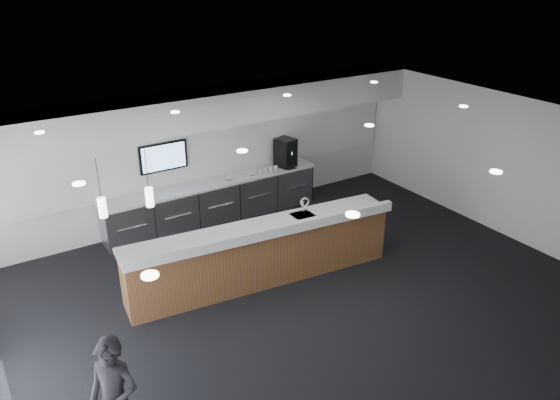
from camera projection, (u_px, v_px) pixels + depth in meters
ground at (306, 297)px, 9.67m from camera, size 10.00×10.00×0.00m
ceiling at (310, 135)px, 8.43m from camera, size 10.00×8.00×0.02m
back_wall at (205, 154)px, 12.13m from camera, size 10.00×0.02×3.00m
right_wall at (502, 165)px, 11.49m from camera, size 0.02×8.00×3.00m
soffit_bulkhead at (211, 108)px, 11.31m from camera, size 10.00×0.90×0.70m
alcove_panel at (205, 150)px, 12.07m from camera, size 9.80×0.06×1.40m
back_credenza at (214, 201)px, 12.27m from camera, size 5.06×0.66×0.95m
wall_tv at (163, 157)px, 11.51m from camera, size 1.05×0.08×0.62m
pendant_left at (148, 195)px, 8.19m from camera, size 0.12×0.12×0.30m
pendant_right at (101, 206)px, 7.85m from camera, size 0.12×0.12×0.30m
ceiling_can_lights at (310, 137)px, 8.45m from camera, size 7.00×5.00×0.02m
service_counter at (262, 253)px, 9.96m from camera, size 5.13×1.36×1.49m
coffee_machine at (285, 153)px, 12.85m from camera, size 0.48×0.56×0.68m
info_sign_left at (229, 176)px, 12.14m from camera, size 0.16×0.03×0.22m
info_sign_right at (253, 171)px, 12.40m from camera, size 0.17×0.03×0.22m
cup_0 at (276, 168)px, 12.75m from camera, size 0.10×0.10×0.09m
cup_1 at (271, 169)px, 12.68m from camera, size 0.14×0.14×0.09m
cup_2 at (265, 170)px, 12.62m from camera, size 0.12×0.12×0.09m
cup_3 at (260, 171)px, 12.55m from camera, size 0.13×0.13×0.09m
cup_4 at (255, 172)px, 12.48m from camera, size 0.13×0.13×0.09m
cup_5 at (250, 174)px, 12.41m from camera, size 0.11×0.11×0.09m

